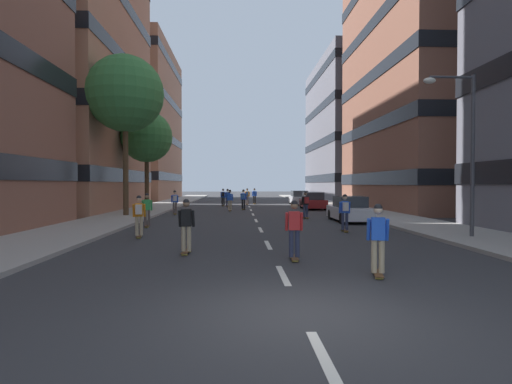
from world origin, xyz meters
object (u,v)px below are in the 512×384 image
object	(u,v)px
skater_0	(139,214)
skater_6	(378,236)
skater_5	(254,195)
street_tree_near	(125,94)
skater_9	(175,201)
street_tree_mid	(147,137)
skater_1	(345,210)
skater_2	(230,199)
skater_12	(186,223)
parked_car_near	(349,210)
skater_10	(243,198)
skater_8	(306,203)
skater_13	(223,196)
skater_4	(294,227)
skater_7	(247,195)
skater_11	(228,197)
parked_car_mid	(299,198)
skater_3	(147,208)
streetlamp_right	(464,137)

from	to	relation	value
skater_0	skater_6	size ratio (longest dim) A/B	1.00
skater_5	skater_6	size ratio (longest dim) A/B	1.00
street_tree_near	skater_9	distance (m)	8.21
street_tree_mid	skater_1	bearing A→B (deg)	-51.02
skater_2	skater_12	xyz separation A→B (m)	(-1.00, -20.63, 0.00)
skater_0	skater_2	size ratio (longest dim) A/B	1.00
parked_car_near	skater_10	distance (m)	13.02
skater_12	skater_8	bearing A→B (deg)	65.26
street_tree_mid	skater_13	size ratio (longest dim) A/B	4.61
skater_5	skater_12	bearing A→B (deg)	-96.20
street_tree_near	skater_4	distance (m)	20.06
skater_7	skater_12	size ratio (longest dim) A/B	1.00
skater_8	street_tree_near	bearing A→B (deg)	171.67
skater_11	parked_car_mid	bearing A→B (deg)	27.21
skater_3	skater_7	xyz separation A→B (m)	(5.73, 22.79, 0.03)
streetlamp_right	skater_13	size ratio (longest dim) A/B	3.65
skater_10	skater_11	xyz separation A→B (m)	(-1.49, 4.64, -0.03)
skater_3	skater_8	bearing A→B (deg)	28.33
skater_1	skater_6	xyz separation A→B (m)	(-1.61, -9.18, -0.03)
skater_12	skater_13	distance (m)	28.32
skater_2	skater_10	distance (m)	2.07
skater_4	skater_5	xyz separation A→B (m)	(0.17, 33.45, 0.00)
skater_1	skater_7	distance (m)	25.63
parked_car_mid	streetlamp_right	bearing A→B (deg)	-85.07
street_tree_mid	skater_10	bearing A→B (deg)	6.84
parked_car_mid	skater_9	bearing A→B (deg)	-129.23
skater_3	skater_0	bearing A→B (deg)	-81.98
parked_car_mid	skater_11	world-z (taller)	skater_11
parked_car_mid	street_tree_mid	bearing A→B (deg)	-146.22
parked_car_mid	skater_4	distance (m)	32.56
skater_1	skater_13	world-z (taller)	same
street_tree_mid	skater_3	xyz separation A→B (m)	(2.90, -13.13, -5.19)
skater_0	skater_10	distance (m)	18.88
street_tree_mid	skater_2	distance (m)	8.72
parked_car_mid	skater_8	distance (m)	17.91
skater_4	skater_5	world-z (taller)	same
skater_7	skater_3	bearing A→B (deg)	-104.12
skater_0	skater_8	distance (m)	12.52
skater_2	skater_7	bearing A→B (deg)	80.94
streetlamp_right	skater_13	bearing A→B (deg)	112.61
skater_4	skater_6	distance (m)	2.83
skater_4	skater_5	bearing A→B (deg)	89.71
skater_5	skater_7	bearing A→B (deg)	-125.29
skater_5	skater_9	bearing A→B (deg)	-113.19
parked_car_near	street_tree_mid	bearing A→B (deg)	143.78
parked_car_mid	skater_1	bearing A→B (deg)	-93.73
skater_0	skater_5	world-z (taller)	same
street_tree_near	skater_5	distance (m)	21.04
streetlamp_right	skater_6	distance (m)	9.05
skater_11	skater_10	bearing A→B (deg)	-72.17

